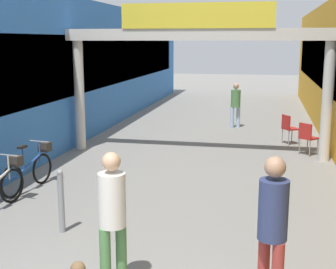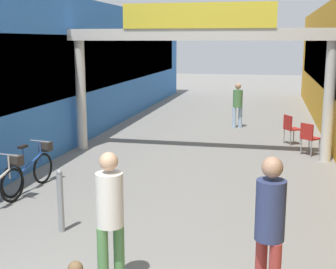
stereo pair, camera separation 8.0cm
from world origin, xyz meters
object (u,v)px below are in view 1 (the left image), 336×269
(cafe_chair_red_nearer, at_px, (307,136))
(pedestrian_companion, at_px, (273,222))
(pedestrian_carrying_crate, at_px, (236,102))
(bicycle_blue_farthest, at_px, (31,169))
(bollard_post_metal, at_px, (61,201))
(pedestrian_with_dog, at_px, (112,211))
(cafe_chair_red_farther, at_px, (289,127))

(cafe_chair_red_nearer, bearing_deg, pedestrian_companion, -97.45)
(pedestrian_companion, height_order, pedestrian_carrying_crate, pedestrian_companion)
(bicycle_blue_farthest, xyz_separation_m, bollard_post_metal, (1.59, -1.97, 0.10))
(cafe_chair_red_nearer, bearing_deg, pedestrian_with_dog, -110.91)
(pedestrian_with_dog, xyz_separation_m, cafe_chair_red_farther, (2.50, 9.01, -0.47))
(pedestrian_with_dog, height_order, pedestrian_carrying_crate, pedestrian_with_dog)
(pedestrian_companion, xyz_separation_m, cafe_chair_red_farther, (0.58, 9.06, -0.51))
(bollard_post_metal, bearing_deg, cafe_chair_red_farther, 62.72)
(cafe_chair_red_nearer, bearing_deg, pedestrian_carrying_crate, 120.25)
(pedestrian_with_dog, height_order, cafe_chair_red_farther, pedestrian_with_dog)
(bicycle_blue_farthest, bearing_deg, bollard_post_metal, -51.17)
(bicycle_blue_farthest, bearing_deg, cafe_chair_red_farther, 45.42)
(bicycle_blue_farthest, bearing_deg, pedestrian_companion, -35.66)
(bicycle_blue_farthest, bearing_deg, pedestrian_with_dog, -49.39)
(pedestrian_companion, bearing_deg, cafe_chair_red_nearer, 82.55)
(cafe_chair_red_farther, bearing_deg, bollard_post_metal, -117.28)
(pedestrian_companion, distance_m, pedestrian_carrying_crate, 11.56)
(pedestrian_with_dog, bearing_deg, pedestrian_carrying_crate, 86.22)
(pedestrian_with_dog, bearing_deg, cafe_chair_red_farther, 74.47)
(pedestrian_carrying_crate, xyz_separation_m, cafe_chair_red_farther, (1.75, -2.44, -0.37))
(pedestrian_carrying_crate, relative_size, bicycle_blue_farthest, 0.95)
(cafe_chair_red_nearer, bearing_deg, cafe_chair_red_farther, 108.53)
(bollard_post_metal, bearing_deg, pedestrian_companion, -24.94)
(pedestrian_companion, bearing_deg, bollard_post_metal, 155.06)
(pedestrian_carrying_crate, xyz_separation_m, bicycle_blue_farthest, (-3.72, -7.99, -0.47))
(pedestrian_companion, xyz_separation_m, bicycle_blue_farthest, (-4.89, 3.51, -0.62))
(pedestrian_with_dog, relative_size, bollard_post_metal, 1.67)
(pedestrian_carrying_crate, bearing_deg, cafe_chair_red_nearer, -59.75)
(pedestrian_companion, distance_m, cafe_chair_red_farther, 9.10)
(pedestrian_with_dog, relative_size, cafe_chair_red_nearer, 1.98)
(pedestrian_companion, distance_m, bicycle_blue_farthest, 6.06)
(pedestrian_with_dog, distance_m, pedestrian_companion, 1.93)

